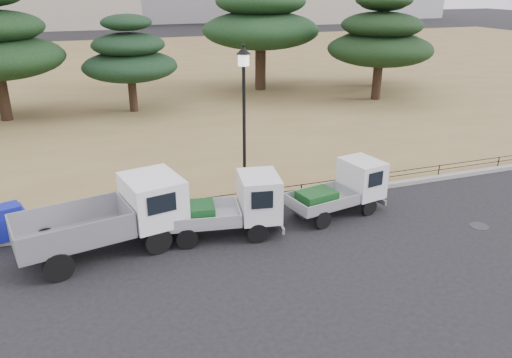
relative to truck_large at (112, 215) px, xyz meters
name	(u,v)px	position (x,y,z in m)	size (l,w,h in m)	color
ground	(278,242)	(4.67, -1.16, -1.13)	(220.00, 220.00, 0.00)	black
lawn	(143,74)	(4.67, 29.44, -1.05)	(120.00, 56.00, 0.15)	olive
curb	(250,206)	(4.67, 1.44, -1.05)	(120.00, 0.25, 0.16)	gray
truck_large	(112,215)	(0.00, 0.00, 0.00)	(4.93, 2.73, 2.03)	black
truck_kei_front	(231,206)	(3.50, -0.17, -0.19)	(3.75, 2.04, 1.89)	black
truck_kei_rear	(342,189)	(7.48, 0.07, -0.27)	(3.49, 1.98, 1.72)	black
street_lamp	(244,101)	(4.57, 1.74, 2.59)	(0.47, 0.47, 5.28)	black
pipe_fence	(249,194)	(4.67, 1.59, -0.69)	(38.00, 0.04, 0.40)	black
tarp_pile	(0,224)	(-3.18, 1.75, -0.58)	(1.78, 1.51, 1.01)	#151EA7
manhole	(479,226)	(11.17, -2.36, -1.12)	(0.60, 0.60, 0.01)	#2D2D30
pine_center_left	(129,57)	(2.46, 16.35, 2.20)	(5.42, 5.42, 5.51)	black
pine_center_right	(261,17)	(11.74, 19.87, 3.94)	(8.00, 8.00, 8.49)	black
pine_east_near	(381,38)	(17.75, 14.35, 2.88)	(6.62, 6.62, 6.68)	black
pine_east_far	(381,35)	(20.21, 18.16, 2.64)	(6.25, 6.25, 6.28)	black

